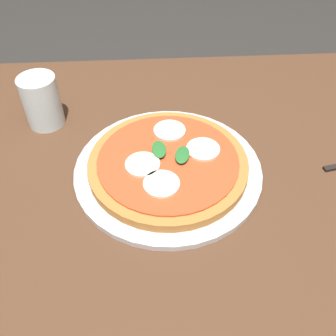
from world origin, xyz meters
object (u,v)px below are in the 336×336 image
(serving_tray, at_px, (168,170))
(glass_cup, at_px, (42,101))
(pizza, at_px, (168,163))
(dining_table, at_px, (131,217))

(serving_tray, bearing_deg, glass_cup, -33.41)
(serving_tray, xyz_separation_m, pizza, (-0.00, 0.00, 0.02))
(pizza, bearing_deg, serving_tray, -82.51)
(dining_table, xyz_separation_m, glass_cup, (0.18, -0.20, 0.15))
(dining_table, xyz_separation_m, serving_tray, (-0.07, -0.03, 0.10))
(dining_table, bearing_deg, serving_tray, -158.05)
(pizza, height_order, glass_cup, glass_cup)
(dining_table, height_order, glass_cup, glass_cup)
(dining_table, height_order, pizza, pizza)
(glass_cup, bearing_deg, dining_table, 131.94)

